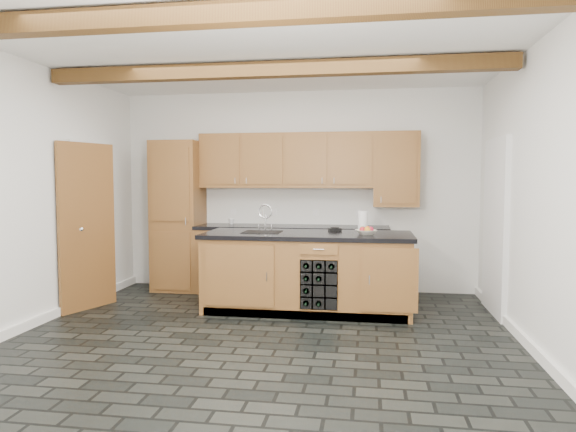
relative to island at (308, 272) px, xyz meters
name	(u,v)px	position (x,y,z in m)	size (l,w,h in m)	color
ground	(260,342)	(-0.31, -1.28, -0.46)	(5.00, 5.00, 0.00)	black
room_shell	(262,183)	(-0.39, -0.75, 1.06)	(5.01, 5.00, 5.00)	white
back_cabinetry	(267,222)	(-0.68, 0.95, 0.51)	(3.65, 0.62, 2.20)	#956230
island	(308,272)	(0.00, 0.00, 0.00)	(2.48, 0.96, 0.93)	#956230
faucet	(263,229)	(-0.56, 0.05, 0.50)	(0.45, 0.40, 0.34)	black
kitchen_scale	(335,229)	(0.30, 0.28, 0.49)	(0.17, 0.13, 0.05)	black
fruit_bowl	(366,232)	(0.68, -0.09, 0.49)	(0.23, 0.23, 0.06)	beige
fruit_cluster	(366,230)	(0.68, -0.09, 0.52)	(0.16, 0.17, 0.07)	#AF1731
paper_towel	(363,222)	(0.64, 0.22, 0.59)	(0.12, 0.12, 0.25)	white
mug	(231,221)	(-1.22, 1.03, 0.51)	(0.09, 0.09, 0.08)	white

